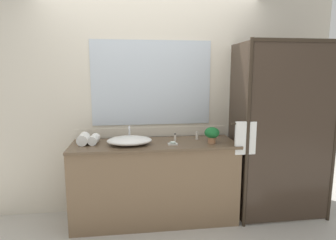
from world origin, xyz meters
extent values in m
plane|color=#B7B2A8|center=(0.00, 0.00, 0.00)|extent=(8.00, 8.00, 0.00)
cube|color=beige|center=(0.00, 0.34, 1.30)|extent=(4.40, 0.05, 2.60)
cube|color=beige|center=(0.00, 0.32, 0.96)|extent=(1.80, 0.01, 0.11)
cube|color=silver|center=(0.00, 0.31, 1.54)|extent=(1.39, 0.01, 0.98)
cube|color=brown|center=(0.00, 0.01, 0.43)|extent=(1.80, 0.56, 0.87)
cube|color=brown|center=(0.00, 0.00, 0.89)|extent=(1.80, 0.58, 0.03)
cylinder|color=#2D2319|center=(1.95, -0.27, 1.00)|extent=(0.04, 0.04, 2.00)
cylinder|color=#2D2319|center=(0.95, -0.27, 1.00)|extent=(0.04, 0.04, 2.00)
cube|color=#2D2319|center=(1.45, -0.27, 1.98)|extent=(1.00, 0.04, 0.04)
cube|color=#382B21|center=(1.45, -0.27, 1.00)|extent=(0.96, 0.01, 1.96)
cube|color=#382B21|center=(0.95, 0.02, 1.00)|extent=(0.01, 0.57, 1.96)
cylinder|color=#2D2319|center=(0.93, -0.26, 1.14)|extent=(0.32, 0.02, 0.02)
cube|color=white|center=(0.93, -0.26, 0.99)|extent=(0.22, 0.04, 0.35)
ellipsoid|color=white|center=(-0.27, -0.04, 0.94)|extent=(0.48, 0.35, 0.09)
cube|color=silver|center=(-0.27, 0.15, 0.91)|extent=(0.17, 0.04, 0.02)
cylinder|color=silver|center=(-0.27, 0.15, 0.99)|extent=(0.02, 0.02, 0.14)
cylinder|color=silver|center=(-0.27, 0.09, 1.06)|extent=(0.02, 0.13, 0.02)
cylinder|color=silver|center=(-0.33, 0.15, 0.94)|extent=(0.02, 0.02, 0.04)
cylinder|color=silver|center=(-0.21, 0.15, 0.94)|extent=(0.02, 0.02, 0.04)
cylinder|color=#B77A51|center=(0.62, -0.09, 0.93)|extent=(0.08, 0.08, 0.06)
ellipsoid|color=#1A612B|center=(0.62, -0.09, 1.02)|extent=(0.16, 0.16, 0.12)
cube|color=silver|center=(0.19, -0.10, 0.91)|extent=(0.10, 0.07, 0.01)
ellipsoid|color=silver|center=(0.19, -0.10, 0.92)|extent=(0.07, 0.04, 0.02)
cylinder|color=silver|center=(0.23, 0.04, 0.94)|extent=(0.03, 0.03, 0.08)
cylinder|color=black|center=(0.23, 0.04, 0.98)|extent=(0.02, 0.02, 0.01)
cylinder|color=silver|center=(0.50, 0.10, 0.94)|extent=(0.03, 0.03, 0.08)
cylinder|color=#B7B2A8|center=(0.50, 0.10, 0.99)|extent=(0.02, 0.02, 0.01)
cylinder|color=white|center=(-0.76, 0.04, 0.96)|extent=(0.12, 0.21, 0.11)
cylinder|color=white|center=(-0.65, 0.04, 0.95)|extent=(0.11, 0.21, 0.10)
camera|label=1|loc=(-0.24, -3.02, 1.65)|focal=30.34mm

